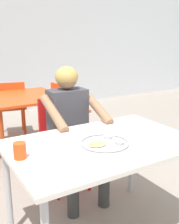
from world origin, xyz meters
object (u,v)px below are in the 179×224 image
object	(u,v)px
table_foreground	(102,152)
thali_tray	(105,143)
drinking_cup	(20,150)
chair_red_far	(12,104)
chair_foreground	(62,136)
table_background_red	(23,102)
chair_red_right	(67,108)
diner_foreground	(72,122)

from	to	relation	value
table_foreground	thali_tray	xyz separation A→B (m)	(-0.00, -0.04, 0.08)
drinking_cup	table_foreground	bearing A→B (deg)	-3.94
chair_red_far	drinking_cup	bearing A→B (deg)	-104.42
chair_foreground	table_background_red	distance (m)	1.02
table_background_red	chair_red_right	bearing A→B (deg)	3.21
table_foreground	diner_foreground	world-z (taller)	diner_foreground
chair_red_right	drinking_cup	bearing A→B (deg)	-123.75
drinking_cup	chair_red_far	world-z (taller)	drinking_cup
chair_foreground	chair_red_far	size ratio (longest dim) A/B	1.06
drinking_cup	table_background_red	world-z (taller)	drinking_cup
chair_foreground	table_foreground	bearing A→B (deg)	-96.13
table_foreground	drinking_cup	world-z (taller)	drinking_cup
chair_foreground	diner_foreground	size ratio (longest dim) A/B	0.73
thali_tray	diner_foreground	bearing A→B (deg)	82.23
chair_foreground	table_background_red	size ratio (longest dim) A/B	0.94
table_background_red	thali_tray	bearing A→B (deg)	-91.21
table_foreground	chair_red_far	xyz separation A→B (m)	(0.05, 2.44, -0.18)
drinking_cup	chair_red_far	size ratio (longest dim) A/B	0.12
chair_red_right	diner_foreground	bearing A→B (deg)	-114.54
diner_foreground	thali_tray	bearing A→B (deg)	-97.77
thali_tray	chair_foreground	world-z (taller)	chair_foreground
table_background_red	chair_red_right	xyz separation A→B (m)	(0.63, 0.04, -0.17)
drinking_cup	chair_red_right	bearing A→B (deg)	56.25
chair_red_right	thali_tray	bearing A→B (deg)	-109.23
chair_foreground	diner_foreground	distance (m)	0.31
diner_foreground	chair_red_far	bearing A→B (deg)	90.97
drinking_cup	chair_foreground	distance (m)	1.07
drinking_cup	table_background_red	size ratio (longest dim) A/B	0.11
thali_tray	chair_red_far	size ratio (longest dim) A/B	0.40
diner_foreground	table_background_red	size ratio (longest dim) A/B	1.28
table_background_red	chair_red_far	world-z (taller)	chair_red_far
table_foreground	drinking_cup	xyz separation A→B (m)	(-0.56, 0.04, 0.12)
table_foreground	table_background_red	distance (m)	1.84
drinking_cup	chair_red_right	xyz separation A→B (m)	(1.23, 1.84, -0.32)
table_foreground	table_background_red	world-z (taller)	table_foreground
table_foreground	diner_foreground	distance (m)	0.61
thali_tray	drinking_cup	bearing A→B (deg)	172.11
diner_foreground	chair_red_right	distance (m)	1.42
thali_tray	table_background_red	size ratio (longest dim) A/B	0.35
table_background_red	chair_foreground	bearing A→B (deg)	-86.97
table_foreground	chair_red_far	distance (m)	2.44
chair_foreground	chair_red_right	bearing A→B (deg)	61.16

